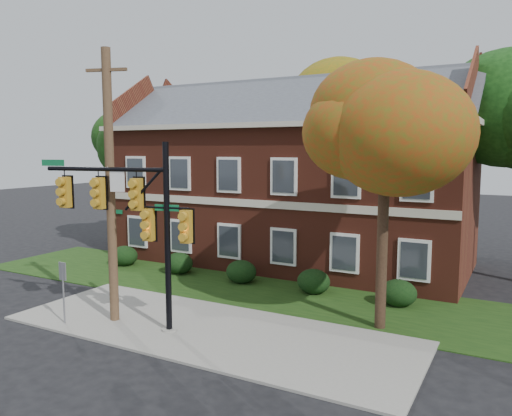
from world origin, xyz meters
The scene contains 15 objects.
ground centered at (0.00, 0.00, 0.00)m, with size 120.00×120.00×0.00m, color black.
sidewalk centered at (0.00, 1.00, 0.04)m, with size 14.00×5.00×0.08m, color gray.
grass_strip centered at (0.00, 6.00, 0.02)m, with size 30.00×6.00×0.04m, color #193811.
apartment_building centered at (-2.00, 11.95, 4.99)m, with size 18.80×8.80×9.74m.
hedge_far_left centered at (-9.00, 6.70, 0.53)m, with size 1.40×1.26×1.05m, color black.
hedge_left centered at (-5.50, 6.70, 0.53)m, with size 1.40×1.26×1.05m, color black.
hedge_center centered at (-2.00, 6.70, 0.53)m, with size 1.40×1.26×1.05m, color black.
hedge_right centered at (1.50, 6.70, 0.53)m, with size 1.40×1.26×1.05m, color black.
hedge_far_right centered at (5.00, 6.70, 0.53)m, with size 1.40×1.26×1.05m, color black.
tree_near_right centered at (5.22, 3.87, 6.67)m, with size 4.50×4.25×8.58m.
tree_left_rear centered at (-11.73, 10.84, 6.68)m, with size 5.40×5.10×8.88m.
tree_far_rear centered at (-0.66, 19.79, 8.84)m, with size 6.84×6.46×11.52m.
traffic_signal centered at (-2.10, 0.05, 3.89)m, with size 5.53×1.25×6.26m.
utility_pole centered at (-3.36, 0.21, 4.75)m, with size 1.42×0.52×9.36m.
sign_post centered at (-4.60, -0.89, 1.50)m, with size 0.32×0.06×2.21m.
Camera 1 is at (9.09, -12.29, 6.04)m, focal length 35.00 mm.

